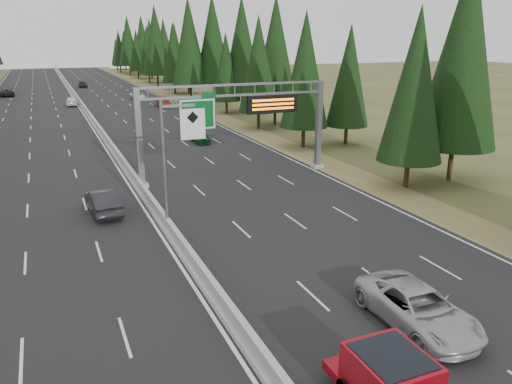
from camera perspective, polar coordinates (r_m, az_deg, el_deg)
road at (r=84.37m, az=-18.84°, el=8.57°), size 32.00×260.00×0.08m
shoulder_right at (r=87.50m, az=-7.03°, el=9.63°), size 3.60×260.00×0.06m
median_barrier at (r=84.32m, az=-18.87°, el=8.82°), size 0.70×260.00×0.85m
sign_gantry at (r=41.58m, az=-1.51°, el=8.70°), size 16.75×0.98×7.80m
hov_sign_pole at (r=29.90m, az=-9.40°, el=4.03°), size 2.80×0.50×8.00m
tree_row_right at (r=79.54m, az=-2.21°, el=15.86°), size 12.08×242.97×18.99m
silver_minivan at (r=21.90m, az=17.98°, el=-12.45°), size 2.81×5.96×1.65m
car_ahead_green at (r=56.87m, az=-6.35°, el=6.30°), size 1.81×4.00×1.33m
car_ahead_dkred at (r=88.06m, az=-10.64°, el=10.09°), size 2.15×5.13×1.65m
car_ahead_dkgrey at (r=70.37m, az=-6.33°, el=8.51°), size 2.46×5.61×1.60m
car_ahead_white at (r=99.55m, az=-13.36°, el=10.64°), size 2.55×5.10×1.39m
car_ahead_far at (r=127.92m, az=-19.17°, el=11.57°), size 1.94×4.54×1.53m
car_onc_near at (r=35.07m, az=-17.06°, el=-1.04°), size 2.05×5.05×1.63m
car_onc_white at (r=93.55m, az=-20.33°, el=9.72°), size 2.22×4.81×1.60m
car_onc_far at (r=114.18m, az=-26.57°, el=10.15°), size 2.66×5.58×1.54m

